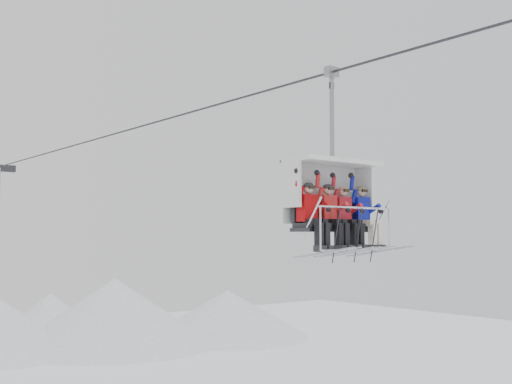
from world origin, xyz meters
TOP-DOWN VIEW (x-y plane):
  - haul_cable at (0.00, 0.00)m, footprint 0.06×50.00m
  - chairlift_carrier at (0.00, -2.55)m, footprint 2.23×1.17m
  - skier_far_left at (-0.79, -2.86)m, footprint 0.38×1.69m
  - skier_center_left at (-0.23, -2.86)m, footprint 0.38×1.69m
  - skier_center_right at (0.22, -2.86)m, footprint 0.37×1.69m
  - skier_far_right at (0.79, -2.86)m, footprint 0.38×1.69m

SIDE VIEW (x-z plane):
  - skier_center_right at x=0.22m, z-range 9.42..10.93m
  - skier_far_left at x=-0.79m, z-range 9.41..10.95m
  - skier_center_left at x=-0.23m, z-range 9.41..10.95m
  - skier_far_right at x=0.79m, z-range 9.41..10.95m
  - chairlift_carrier at x=0.00m, z-range 8.66..12.64m
  - haul_cable at x=0.00m, z-range 13.27..13.33m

